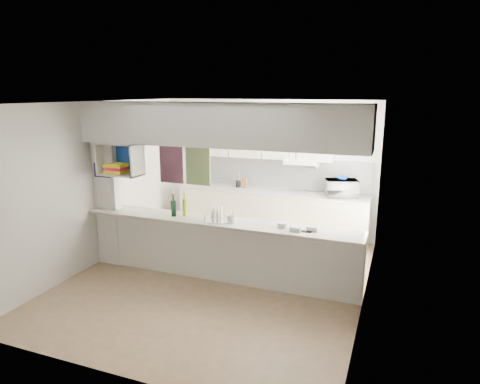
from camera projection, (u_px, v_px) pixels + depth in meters
The scene contains 16 objects.
floor at pixel (218, 279), 6.41m from camera, with size 4.80×4.80×0.00m, color #906F53.
ceiling at pixel (215, 102), 5.82m from camera, with size 4.80×4.80×0.00m, color white.
wall_back at pixel (267, 168), 8.30m from camera, with size 4.20×4.20×0.00m, color silver.
wall_left at pixel (97, 184), 6.84m from camera, with size 4.80×4.80×0.00m, color silver.
wall_right at pixel (369, 209), 5.38m from camera, with size 4.80×4.80×0.00m, color silver.
servery_partition at pixel (205, 169), 6.09m from camera, with size 4.20×0.50×2.60m.
cubby_shelf at pixel (121, 161), 6.51m from camera, with size 0.65×0.35×0.50m.
kitchen_run at pixel (270, 195), 8.11m from camera, with size 3.60×0.63×2.24m.
microwave at pixel (342, 188), 7.58m from camera, with size 0.55×0.37×0.30m, color white.
bowl at pixel (342, 178), 7.54m from camera, with size 0.22×0.22×0.05m, color navy.
dish_rack at pixel (220, 215), 6.17m from camera, with size 0.50×0.43×0.23m.
cup at pixel (232, 219), 6.06m from camera, with size 0.12×0.12×0.09m, color white.
wine_bottles at pixel (179, 207), 6.39m from camera, with size 0.23×0.16×0.36m.
plastic_tubs at pixel (295, 227), 5.79m from camera, with size 0.56×0.22×0.07m.
utensil_jar at pixel (238, 184), 8.31m from camera, with size 0.10×0.10×0.13m, color black.
knife_block at pixel (244, 183), 8.29m from camera, with size 0.09×0.08×0.19m, color brown.
Camera 1 is at (2.43, -5.43, 2.75)m, focal length 32.00 mm.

